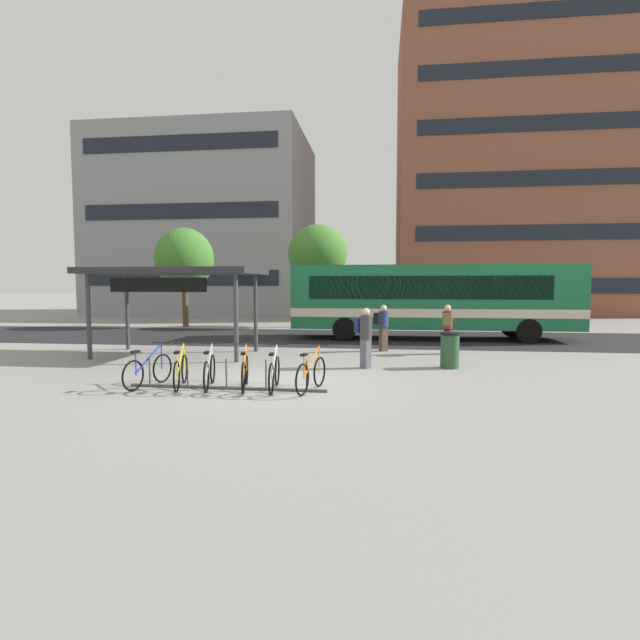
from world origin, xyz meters
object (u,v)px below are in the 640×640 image
object	(u,v)px
street_tree_1	(318,254)
parked_bicycle_orange_5	(311,374)
city_bus	(433,298)
commuter_olive_pack_2	(447,326)
commuter_black_pack_0	(383,325)
parked_bicycle_blue_0	(148,370)
parked_bicycle_silver_4	(274,373)
parked_bicycle_silver_2	(210,371)
parked_bicycle_yellow_1	(181,371)
street_tree_0	(184,259)
transit_shelter	(175,274)
commuter_navy_pack_1	(365,334)
parked_bicycle_orange_3	(245,372)
trash_bin	(450,350)

from	to	relation	value
street_tree_1	parked_bicycle_orange_5	bearing A→B (deg)	-83.09
city_bus	commuter_olive_pack_2	world-z (taller)	city_bus
commuter_black_pack_0	commuter_olive_pack_2	distance (m)	2.23
city_bus	commuter_olive_pack_2	xyz separation A→B (m)	(-0.00, -4.59, -0.80)
parked_bicycle_blue_0	parked_bicycle_orange_5	world-z (taller)	same
parked_bicycle_blue_0	parked_bicycle_orange_5	bearing A→B (deg)	-77.13
parked_bicycle_silver_4	parked_bicycle_silver_2	bearing A→B (deg)	83.08
parked_bicycle_yellow_1	street_tree_0	size ratio (longest dim) A/B	0.31
transit_shelter	commuter_navy_pack_1	bearing A→B (deg)	-15.22
city_bus	street_tree_1	distance (m)	8.15
parked_bicycle_yellow_1	transit_shelter	world-z (taller)	transit_shelter
parked_bicycle_orange_3	street_tree_1	xyz separation A→B (m)	(-0.42, 16.12, 3.68)
parked_bicycle_blue_0	commuter_olive_pack_2	distance (m)	9.92
parked_bicycle_silver_2	commuter_olive_pack_2	world-z (taller)	commuter_olive_pack_2
street_tree_1	trash_bin	bearing A→B (deg)	-66.72
parked_bicycle_blue_0	trash_bin	distance (m)	8.13
parked_bicycle_orange_3	street_tree_0	world-z (taller)	street_tree_0
city_bus	street_tree_0	distance (m)	14.00
parked_bicycle_blue_0	trash_bin	xyz separation A→B (m)	(7.35, 3.48, 0.13)
commuter_black_pack_0	street_tree_1	bearing A→B (deg)	71.80
parked_bicycle_yellow_1	transit_shelter	distance (m)	5.84
parked_bicycle_orange_5	street_tree_1	world-z (taller)	street_tree_1
trash_bin	parked_bicycle_orange_5	bearing A→B (deg)	-135.33
parked_bicycle_silver_2	parked_bicycle_orange_3	distance (m)	0.84
transit_shelter	parked_bicycle_orange_5	bearing A→B (deg)	-42.93
commuter_black_pack_0	trash_bin	distance (m)	3.79
parked_bicycle_blue_0	street_tree_0	bearing A→B (deg)	32.38
parked_bicycle_yellow_1	parked_bicycle_blue_0	bearing A→B (deg)	77.64
parked_bicycle_silver_4	trash_bin	world-z (taller)	trash_bin
commuter_black_pack_0	street_tree_1	distance (m)	10.56
parked_bicycle_yellow_1	trash_bin	size ratio (longest dim) A/B	1.64
parked_bicycle_silver_2	parked_bicycle_silver_4	xyz separation A→B (m)	(1.54, -0.05, 0.00)
parked_bicycle_blue_0	commuter_black_pack_0	bearing A→B (deg)	-26.36
parked_bicycle_orange_3	commuter_black_pack_0	distance (m)	7.41
city_bus	commuter_black_pack_0	distance (m)	4.76
street_tree_0	parked_bicycle_blue_0	bearing A→B (deg)	-70.31
commuter_navy_pack_1	street_tree_0	size ratio (longest dim) A/B	0.31
parked_bicycle_yellow_1	trash_bin	bearing A→B (deg)	-75.46
trash_bin	parked_bicycle_orange_3	bearing A→B (deg)	-145.84
transit_shelter	commuter_navy_pack_1	distance (m)	6.83
parked_bicycle_silver_2	street_tree_0	bearing A→B (deg)	12.55
commuter_olive_pack_2	street_tree_0	bearing A→B (deg)	64.97
commuter_navy_pack_1	parked_bicycle_silver_2	bearing A→B (deg)	-93.36
parked_bicycle_blue_0	parked_bicycle_silver_2	bearing A→B (deg)	-74.85
city_bus	commuter_black_pack_0	xyz separation A→B (m)	(-2.19, -4.15, -0.82)
parked_bicycle_orange_5	transit_shelter	xyz separation A→B (m)	(-5.28, 4.87, 2.35)
parked_bicycle_blue_0	transit_shelter	xyz separation A→B (m)	(-1.43, 4.88, 2.35)
parked_bicycle_silver_2	city_bus	bearing A→B (deg)	-41.68
parked_bicycle_silver_2	transit_shelter	size ratio (longest dim) A/B	0.30
city_bus	street_tree_0	size ratio (longest dim) A/B	2.19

